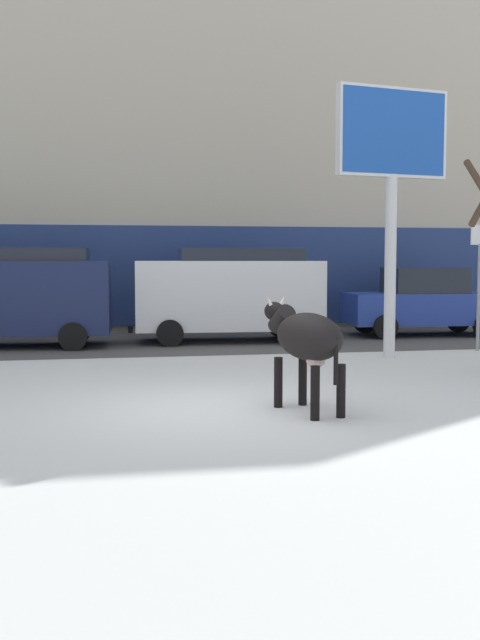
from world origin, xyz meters
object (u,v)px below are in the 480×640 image
(car_blue_sedan, at_px, (424,302))
(street_sign, at_px, (479,277))
(car_white_van, at_px, (229,292))
(pedestrian_by_cars, at_px, (130,302))
(billboard, at_px, (392,149))
(car_navy_van, at_px, (11,294))
(cow_black, at_px, (306,338))

(car_blue_sedan, bearing_deg, street_sign, -95.26)
(car_white_van, height_order, pedestrian_by_cars, car_white_van)
(billboard, bearing_deg, car_navy_van, 155.65)
(cow_black, height_order, billboard, billboard)
(car_white_van, bearing_deg, street_sign, -30.75)
(car_white_van, relative_size, car_blue_sedan, 1.09)
(cow_black, bearing_deg, street_sign, 46.31)
(billboard, xyz_separation_m, street_sign, (2.43, 0.78, -2.64))
(cow_black, relative_size, street_sign, 0.69)
(car_blue_sedan, distance_m, street_sign, 3.68)
(car_blue_sedan, height_order, street_sign, street_sign)
(car_navy_van, xyz_separation_m, car_white_van, (5.22, 0.25, 0.00))
(car_white_van, xyz_separation_m, street_sign, (5.14, -3.06, 0.43))
(car_white_van, bearing_deg, pedestrian_by_cars, 128.73)
(car_blue_sedan, bearing_deg, car_white_van, -174.44)
(cow_black, distance_m, car_navy_van, 9.96)
(billboard, height_order, car_navy_van, billboard)
(car_navy_van, relative_size, car_white_van, 1.00)
(billboard, xyz_separation_m, car_blue_sedan, (2.76, 4.37, -3.41))
(car_navy_van, height_order, street_sign, street_sign)
(car_navy_van, height_order, pedestrian_by_cars, car_navy_van)
(billboard, bearing_deg, pedestrian_by_cars, 126.77)
(car_blue_sedan, relative_size, pedestrian_by_cars, 2.49)
(car_white_van, bearing_deg, billboard, -54.77)
(pedestrian_by_cars, xyz_separation_m, street_sign, (7.44, -5.93, 0.79))
(billboard, relative_size, car_white_van, 1.18)
(billboard, height_order, pedestrian_by_cars, billboard)
(street_sign, bearing_deg, car_navy_van, 164.82)
(cow_black, xyz_separation_m, billboard, (3.32, 5.24, 3.32))
(pedestrian_by_cars, distance_m, street_sign, 9.55)
(billboard, bearing_deg, street_sign, 17.78)
(pedestrian_by_cars, height_order, street_sign, street_sign)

